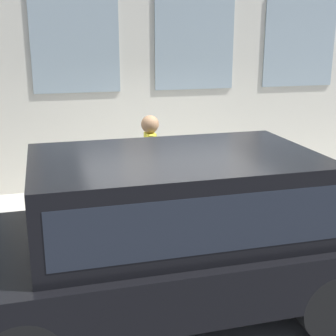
# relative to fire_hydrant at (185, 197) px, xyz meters

# --- Properties ---
(ground_plane) EXTENTS (80.00, 80.00, 0.00)m
(ground_plane) POSITION_rel_fire_hydrant_xyz_m (-0.58, 0.32, -0.53)
(ground_plane) COLOR #47474C
(sidewalk) EXTENTS (2.58, 60.00, 0.15)m
(sidewalk) POSITION_rel_fire_hydrant_xyz_m (0.71, 0.32, -0.45)
(sidewalk) COLOR #B2ADA3
(sidewalk) RESTS_ON ground_plane
(fire_hydrant) EXTENTS (0.36, 0.47, 0.74)m
(fire_hydrant) POSITION_rel_fire_hydrant_xyz_m (0.00, 0.00, 0.00)
(fire_hydrant) COLOR #2D7260
(fire_hydrant) RESTS_ON sidewalk
(person) EXTENTS (0.41, 0.27, 1.68)m
(person) POSITION_rel_fire_hydrant_xyz_m (0.10, 0.53, 0.63)
(person) COLOR #232328
(person) RESTS_ON sidewalk
(parked_truck_black_near) EXTENTS (2.08, 4.78, 1.78)m
(parked_truck_black_near) POSITION_rel_fire_hydrant_xyz_m (-2.10, 0.82, 0.49)
(parked_truck_black_near) COLOR black
(parked_truck_black_near) RESTS_ON ground_plane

